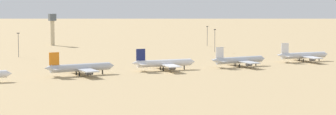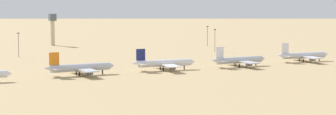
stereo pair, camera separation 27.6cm
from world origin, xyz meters
TOP-DOWN VIEW (x-y plane):
  - ground at (0.00, 0.00)m, footprint 4000.00×4000.00m
  - parked_jet_orange_1 at (-47.30, 13.69)m, footprint 38.55×32.24m
  - parked_jet_navy_2 at (1.39, 13.16)m, footprint 37.55×31.82m
  - parked_jet_white_3 at (47.67, 8.27)m, footprint 36.42×30.44m
  - parked_jet_white_4 at (97.87, 12.67)m, footprint 36.42×30.81m
  - control_tower at (-2.96, 198.93)m, footprint 5.20×5.20m
  - light_pole_west at (-51.14, 120.56)m, footprint 1.80×0.50m
  - light_pole_mid at (102.88, 136.48)m, footprint 1.80×0.50m
  - light_pole_east at (83.49, 93.42)m, footprint 1.80×0.50m

SIDE VIEW (x-z plane):
  - ground at x=0.00m, z-range 0.00..0.00m
  - parked_jet_white_4 at x=97.87m, z-range -2.07..9.95m
  - parked_jet_white_3 at x=47.67m, z-range -2.08..9.99m
  - parked_jet_navy_2 at x=1.39m, z-range -2.14..10.26m
  - parked_jet_orange_1 at x=-47.30m, z-range -2.20..10.57m
  - light_pole_mid at x=102.88m, z-range 1.21..16.94m
  - light_pole_west at x=-51.14m, z-range 1.22..17.38m
  - light_pole_east at x=83.49m, z-range 1.22..17.41m
  - control_tower at x=-2.96m, z-range 2.61..27.81m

